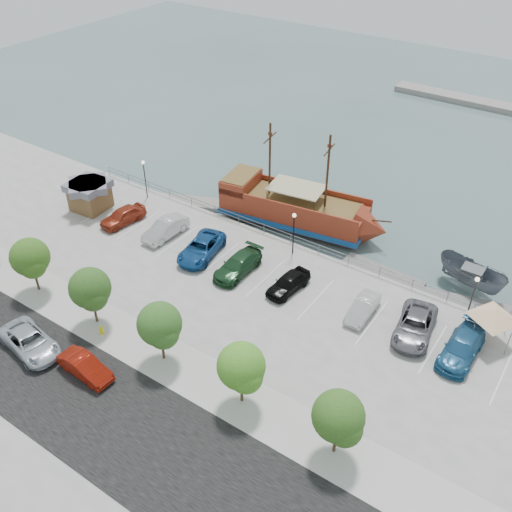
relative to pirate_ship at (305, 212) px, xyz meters
The scene contains 31 objects.
ground 12.57m from the pirate_ship, 80.59° to the right, with size 160.00×160.00×0.00m, color #445A58.
land_slab 33.36m from the pirate_ship, 86.50° to the right, with size 100.00×58.00×1.20m, color gray.
street 28.35m from the pirate_ship, 85.89° to the right, with size 100.00×8.00×0.04m, color black.
sidewalk 22.37m from the pirate_ship, 84.78° to the right, with size 100.00×4.00×0.05m, color #ACABA5.
seawall_railing 4.92m from the pirate_ship, 65.52° to the right, with size 50.00×0.06×1.00m.
pirate_ship is the anchor object (origin of this frame).
patrol_boat 16.78m from the pirate_ship, ahead, with size 2.39×6.35×2.46m, color slate.
dock_west 12.99m from the pirate_ship, 166.24° to the right, with size 7.60×2.17×0.43m, color gray.
dock_mid 10.39m from the pirate_ship, 17.38° to the right, with size 7.55×2.16×0.43m, color slate.
dock_east 17.64m from the pirate_ship, 10.05° to the right, with size 7.49×2.14×0.43m, color slate.
shed 21.92m from the pirate_ship, 151.12° to the right, with size 3.91×3.91×3.01m.
canopy_tent 21.29m from the pirate_ship, 19.11° to the right, with size 5.03×5.03×3.42m.
street_van 28.21m from the pirate_ship, 105.82° to the right, with size 2.61×5.65×1.57m, color #A8B1BC.
street_sedan 26.64m from the pirate_ship, 95.31° to the right, with size 1.56×4.47×1.47m, color maroon.
fire_hydrant 23.51m from the pirate_ship, 101.17° to the right, with size 0.28×0.28×0.80m.
lamp_post_left 17.11m from the pirate_ship, 160.15° to the right, with size 0.36×0.36×4.28m.
lamp_post_mid 6.47m from the pirate_ship, 70.58° to the right, with size 0.36×0.36×4.28m.
lamp_post_right 19.05m from the pirate_ship, 17.73° to the right, with size 0.36×0.36×4.28m.
tree_b 25.88m from the pirate_ship, 119.85° to the right, with size 3.30×3.20×5.00m.
tree_c 23.22m from the pirate_ship, 104.60° to the right, with size 3.30×3.20×5.00m.
tree_d 22.51m from the pirate_ship, 86.98° to the right, with size 3.30×3.20×5.00m.
tree_e 23.92m from the pirate_ship, 69.89° to the right, with size 3.30×3.20×5.00m.
tree_f 27.12m from the pirate_ship, 55.80° to the right, with size 3.30×3.20×5.00m.
parked_car_a 18.03m from the pirate_ship, 143.41° to the right, with size 1.92×4.77×1.63m, color maroon.
parked_car_b 13.88m from the pirate_ship, 132.97° to the right, with size 1.75×5.02×1.65m, color #B8B8B9.
parked_car_c 11.68m from the pirate_ship, 113.50° to the right, with size 2.67×5.78×1.61m, color navy.
parked_car_d 10.90m from the pirate_ship, 92.38° to the right, with size 2.20×5.42×1.57m, color #1B4222.
parked_car_e 11.40m from the pirate_ship, 66.98° to the right, with size 1.81×4.49×1.53m, color black.
parked_car_f 14.72m from the pirate_ship, 41.83° to the right, with size 1.48×4.26×1.40m, color silver.
parked_car_g 17.94m from the pirate_ship, 32.18° to the right, with size 2.67×5.80×1.61m, color slate.
parked_car_h 21.32m from the pirate_ship, 27.62° to the right, with size 2.30×5.65×1.64m, color #1E537E.
Camera 1 is at (21.02, -30.40, 30.73)m, focal length 40.00 mm.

